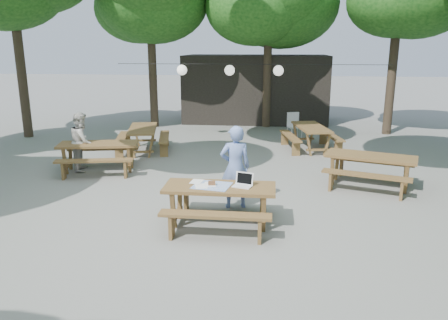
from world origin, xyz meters
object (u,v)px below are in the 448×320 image
woman (235,167)px  plastic_chair (294,131)px  second_person (82,142)px  main_picnic_table (220,205)px  picnic_table_nw (99,157)px

woman → plastic_chair: (1.51, 7.05, -0.58)m
second_person → main_picnic_table: bearing=-144.2°
main_picnic_table → second_person: (-4.01, 3.25, 0.38)m
main_picnic_table → plastic_chair: plastic_chair is taller
second_person → woman: bearing=-133.8°
picnic_table_nw → plastic_chair: plastic_chair is taller
picnic_table_nw → woman: bearing=-42.2°
second_person → picnic_table_nw: bearing=-113.5°
main_picnic_table → plastic_chair: (1.70, 8.01, -0.13)m
main_picnic_table → plastic_chair: bearing=78.0°
picnic_table_nw → woman: 4.39m
main_picnic_table → picnic_table_nw: (-3.56, 3.18, 0.00)m
second_person → plastic_chair: 7.46m
main_picnic_table → woman: bearing=78.5°
woman → plastic_chair: bearing=-115.6°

